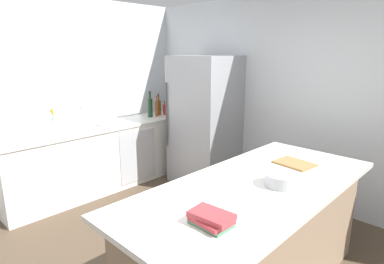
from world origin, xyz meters
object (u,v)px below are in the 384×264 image
cookbook_stack (211,219)px  cutting_board (294,163)px  paper_towel_roll (101,116)px  mixing_bowl (281,180)px  vinegar_bottle (157,109)px  syrup_bottle (170,107)px  hot_sauce_bottle (164,109)px  flower_vase (53,125)px  kitchen_island (252,237)px  refrigerator (205,121)px  wine_bottle (150,107)px  sink_faucet (82,116)px  soda_bottle (171,106)px  whiskey_bottle (159,107)px

cookbook_stack → cutting_board: cookbook_stack is taller
paper_towel_roll → mixing_bowl: (2.84, -0.16, -0.07)m
vinegar_bottle → syrup_bottle: bearing=105.2°
hot_sauce_bottle → mixing_bowl: (2.78, -1.27, -0.02)m
syrup_bottle → cookbook_stack: syrup_bottle is taller
syrup_bottle → flower_vase: bearing=-89.4°
syrup_bottle → mixing_bowl: (2.86, -1.46, -0.04)m
kitchen_island → hot_sauce_bottle: hot_sauce_bottle is taller
refrigerator → cookbook_stack: refrigerator is taller
cookbook_stack → paper_towel_roll: bearing=161.4°
vinegar_bottle → cookbook_stack: bearing=-34.4°
refrigerator → vinegar_bottle: (-0.83, -0.20, 0.11)m
wine_bottle → flower_vase: bearing=-91.7°
paper_towel_roll → kitchen_island: bearing=-5.9°
paper_towel_roll → cutting_board: paper_towel_roll is taller
kitchen_island → vinegar_bottle: 2.94m
wine_bottle → paper_towel_roll: bearing=-92.7°
sink_faucet → paper_towel_roll: bearing=80.7°
refrigerator → paper_towel_roll: (-0.90, -1.14, 0.11)m
syrup_bottle → wine_bottle: 0.47m
kitchen_island → mixing_bowl: size_ratio=9.08×
wine_bottle → mixing_bowl: bearing=-19.5°
soda_bottle → vinegar_bottle: same height
kitchen_island → whiskey_bottle: size_ratio=6.73×
refrigerator → wine_bottle: 0.92m
hot_sauce_bottle → kitchen_island: bearing=-27.8°
whiskey_bottle → sink_faucet: bearing=-92.5°
soda_bottle → whiskey_bottle: size_ratio=0.95×
flower_vase → paper_towel_roll: same height
soda_bottle → wine_bottle: (-0.06, -0.37, 0.03)m
refrigerator → paper_towel_roll: bearing=-128.3°
flower_vase → cookbook_stack: flower_vase is taller
cookbook_stack → soda_bottle: bearing=141.7°
vinegar_bottle → whiskey_bottle: bearing=123.2°
cutting_board → cookbook_stack: bearing=-83.8°
sink_faucet → mixing_bowl: size_ratio=1.19×
paper_towel_roll → refrigerator: bearing=51.7°
flower_vase → paper_towel_roll: 0.65m
paper_towel_roll → wine_bottle: 0.83m
kitchen_island → flower_vase: flower_vase is taller
refrigerator → paper_towel_roll: 1.46m
sink_faucet → soda_bottle: soda_bottle is taller
mixing_bowl → cutting_board: mixing_bowl is taller
kitchen_island → cutting_board: (0.00, 0.62, 0.46)m
flower_vase → soda_bottle: soda_bottle is taller
soda_bottle → vinegar_bottle: 0.27m
syrup_bottle → cutting_board: syrup_bottle is taller
vinegar_bottle → cookbook_stack: (2.76, -1.89, -0.07)m
hot_sauce_bottle → mixing_bowl: hot_sauce_bottle is taller
hot_sauce_bottle → sink_faucet: bearing=-94.1°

